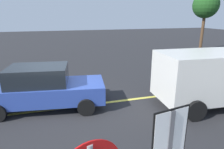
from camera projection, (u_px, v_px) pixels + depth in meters
ground_plane at (62, 108)px, 7.85m from camera, size 80.00×80.00×0.00m
lane_marking_centre at (132, 99)px, 8.65m from camera, size 28.00×0.16×0.01m
white_van at (221, 75)px, 7.89m from camera, size 5.32×2.53×2.20m
car_blue_near_curb at (44, 88)px, 7.67m from camera, size 4.69×2.43×1.71m
tree_left_verge at (206, 6)px, 18.07m from camera, size 2.36×2.36×5.57m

